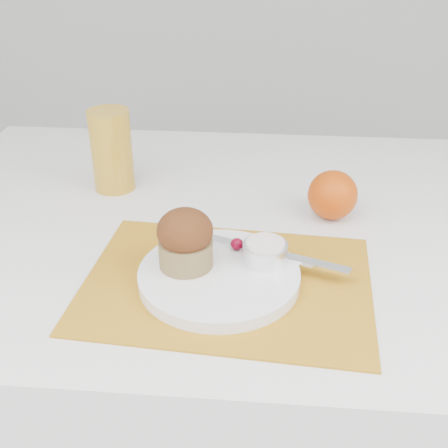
# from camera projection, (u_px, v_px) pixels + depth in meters

# --- Properties ---
(table) EXTENTS (1.20, 0.80, 0.75)m
(table) POSITION_uv_depth(u_px,v_px,m) (249.00, 380.00, 1.13)
(table) COLOR white
(table) RESTS_ON ground
(placemat) EXTENTS (0.42, 0.32, 0.00)m
(placemat) POSITION_uv_depth(u_px,v_px,m) (227.00, 283.00, 0.78)
(placemat) COLOR #C3831B
(placemat) RESTS_ON table
(plate) EXTENTS (0.26, 0.26, 0.02)m
(plate) POSITION_uv_depth(u_px,v_px,m) (219.00, 276.00, 0.78)
(plate) COLOR white
(plate) RESTS_ON placemat
(ramekin) EXTENTS (0.08, 0.08, 0.03)m
(ramekin) POSITION_uv_depth(u_px,v_px,m) (265.00, 252.00, 0.79)
(ramekin) COLOR white
(ramekin) RESTS_ON plate
(cream) EXTENTS (0.07, 0.07, 0.01)m
(cream) POSITION_uv_depth(u_px,v_px,m) (265.00, 244.00, 0.78)
(cream) COLOR white
(cream) RESTS_ON ramekin
(raspberry_near) EXTENTS (0.02, 0.02, 0.02)m
(raspberry_near) POSITION_uv_depth(u_px,v_px,m) (237.00, 244.00, 0.82)
(raspberry_near) COLOR #510213
(raspberry_near) RESTS_ON plate
(raspberry_far) EXTENTS (0.02, 0.02, 0.02)m
(raspberry_far) POSITION_uv_depth(u_px,v_px,m) (249.00, 250.00, 0.80)
(raspberry_far) COLOR #540202
(raspberry_far) RESTS_ON plate
(butter_knife) EXTENTS (0.21, 0.09, 0.01)m
(butter_knife) POSITION_uv_depth(u_px,v_px,m) (277.00, 255.00, 0.80)
(butter_knife) COLOR white
(butter_knife) RESTS_ON plate
(orange) EXTENTS (0.08, 0.08, 0.08)m
(orange) POSITION_uv_depth(u_px,v_px,m) (333.00, 195.00, 0.93)
(orange) COLOR #CD4907
(orange) RESTS_ON table
(juice_glass) EXTENTS (0.09, 0.09, 0.15)m
(juice_glass) POSITION_uv_depth(u_px,v_px,m) (112.00, 150.00, 1.01)
(juice_glass) COLOR gold
(juice_glass) RESTS_ON table
(muffin) EXTENTS (0.10, 0.10, 0.09)m
(muffin) POSITION_uv_depth(u_px,v_px,m) (185.00, 239.00, 0.77)
(muffin) COLOR olive
(muffin) RESTS_ON plate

